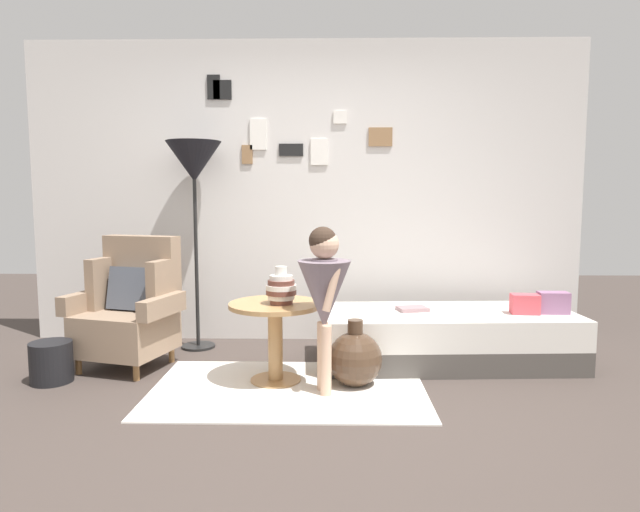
# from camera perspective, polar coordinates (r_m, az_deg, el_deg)

# --- Properties ---
(ground_plane) EXTENTS (12.00, 12.00, 0.00)m
(ground_plane) POSITION_cam_1_polar(r_m,az_deg,el_deg) (3.18, -3.19, -17.33)
(ground_plane) COLOR #423833
(gallery_wall) EXTENTS (4.80, 0.12, 2.60)m
(gallery_wall) POSITION_cam_1_polar(r_m,az_deg,el_deg) (4.86, -1.56, 6.58)
(gallery_wall) COLOR silver
(gallery_wall) RESTS_ON ground
(rug) EXTENTS (1.79, 1.15, 0.01)m
(rug) POSITION_cam_1_polar(r_m,az_deg,el_deg) (3.74, -3.28, -13.56)
(rug) COLOR silver
(rug) RESTS_ON ground
(armchair) EXTENTS (0.86, 0.73, 0.97)m
(armchair) POSITION_cam_1_polar(r_m,az_deg,el_deg) (4.36, -19.04, -5.11)
(armchair) COLOR olive
(armchair) RESTS_ON ground
(daybed) EXTENTS (1.94, 0.89, 0.40)m
(daybed) POSITION_cam_1_polar(r_m,az_deg,el_deg) (4.35, 12.97, -8.18)
(daybed) COLOR #4C4742
(daybed) RESTS_ON ground
(pillow_head) EXTENTS (0.22, 0.13, 0.16)m
(pillow_head) POSITION_cam_1_polar(r_m,az_deg,el_deg) (4.46, 23.01, -4.48)
(pillow_head) COLOR gray
(pillow_head) RESTS_ON daybed
(pillow_mid) EXTENTS (0.21, 0.13, 0.15)m
(pillow_mid) POSITION_cam_1_polar(r_m,az_deg,el_deg) (4.37, 20.47, -4.70)
(pillow_mid) COLOR #D64C56
(pillow_mid) RESTS_ON daybed
(side_table) EXTENTS (0.63, 0.63, 0.55)m
(side_table) POSITION_cam_1_polar(r_m,az_deg,el_deg) (3.78, -4.67, -7.08)
(side_table) COLOR tan
(side_table) RESTS_ON ground
(vase_striped) EXTENTS (0.20, 0.20, 0.25)m
(vase_striped) POSITION_cam_1_polar(r_m,az_deg,el_deg) (3.69, -4.05, -3.40)
(vase_striped) COLOR brown
(vase_striped) RESTS_ON side_table
(floor_lamp) EXTENTS (0.45, 0.45, 1.72)m
(floor_lamp) POSITION_cam_1_polar(r_m,az_deg,el_deg) (4.66, -12.92, 8.90)
(floor_lamp) COLOR black
(floor_lamp) RESTS_ON ground
(person_child) EXTENTS (0.34, 0.34, 1.08)m
(person_child) POSITION_cam_1_polar(r_m,az_deg,el_deg) (3.48, 0.44, -3.41)
(person_child) COLOR #D8AD8E
(person_child) RESTS_ON ground
(book_on_daybed) EXTENTS (0.25, 0.21, 0.03)m
(book_on_daybed) POSITION_cam_1_polar(r_m,az_deg,el_deg) (4.27, 9.56, -5.42)
(book_on_daybed) COLOR gray
(book_on_daybed) RESTS_ON daybed
(demijohn_near) EXTENTS (0.37, 0.37, 0.45)m
(demijohn_near) POSITION_cam_1_polar(r_m,az_deg,el_deg) (3.75, 3.65, -10.56)
(demijohn_near) COLOR #473323
(demijohn_near) RESTS_ON ground
(magazine_basket) EXTENTS (0.28, 0.28, 0.28)m
(magazine_basket) POSITION_cam_1_polar(r_m,az_deg,el_deg) (4.25, -26.09, -9.85)
(magazine_basket) COLOR black
(magazine_basket) RESTS_ON ground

